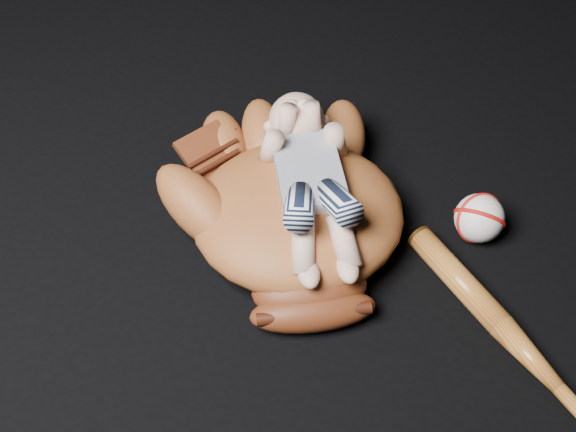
{
  "coord_description": "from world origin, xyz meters",
  "views": [
    {
      "loc": [
        -0.04,
        -0.61,
        0.99
      ],
      "look_at": [
        0.0,
        0.13,
        0.08
      ],
      "focal_mm": 45.0,
      "sensor_mm": 36.0,
      "label": 1
    }
  ],
  "objects_px": {
    "baseball_glove": "(298,207)",
    "newborn_baby": "(312,183)",
    "baseball_bat": "(513,339)",
    "baseball": "(479,218)"
  },
  "relations": [
    {
      "from": "baseball_glove",
      "to": "newborn_baby",
      "type": "height_order",
      "value": "newborn_baby"
    },
    {
      "from": "baseball_bat",
      "to": "baseball",
      "type": "height_order",
      "value": "baseball"
    },
    {
      "from": "newborn_baby",
      "to": "baseball",
      "type": "xyz_separation_m",
      "value": [
        0.29,
        -0.02,
        -0.09
      ]
    },
    {
      "from": "baseball_glove",
      "to": "baseball_bat",
      "type": "xyz_separation_m",
      "value": [
        0.31,
        -0.24,
        -0.06
      ]
    },
    {
      "from": "baseball_bat",
      "to": "baseball",
      "type": "xyz_separation_m",
      "value": [
        -0.0,
        0.22,
        0.02
      ]
    },
    {
      "from": "newborn_baby",
      "to": "baseball_bat",
      "type": "xyz_separation_m",
      "value": [
        0.29,
        -0.24,
        -0.11
      ]
    },
    {
      "from": "baseball_bat",
      "to": "baseball",
      "type": "bearing_deg",
      "value": 91.21
    },
    {
      "from": "newborn_baby",
      "to": "baseball",
      "type": "bearing_deg",
      "value": -8.61
    },
    {
      "from": "baseball_glove",
      "to": "baseball_bat",
      "type": "relative_size",
      "value": 1.09
    },
    {
      "from": "baseball_bat",
      "to": "baseball_glove",
      "type": "bearing_deg",
      "value": 143.12
    }
  ]
}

